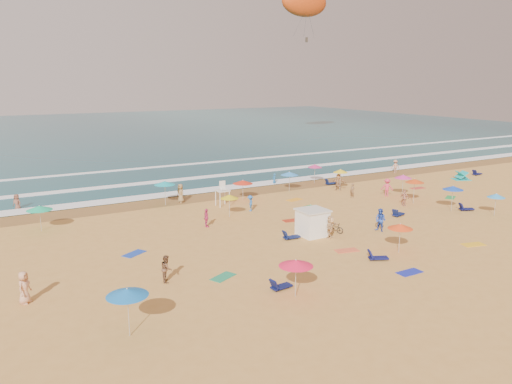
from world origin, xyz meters
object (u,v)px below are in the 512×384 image
cabana (312,223)px  bicycle (334,228)px  parasail (304,2)px  lifeguard_stand (222,195)px

cabana → bicycle: 2.01m
cabana → parasail: parasail is taller
lifeguard_stand → cabana: bearing=-80.1°
cabana → bicycle: size_ratio=1.27×
bicycle → lifeguard_stand: bearing=74.3°
cabana → bicycle: cabana is taller
bicycle → parasail: size_ratio=0.15×
parasail → bicycle: bearing=-122.2°
cabana → parasail: bearing=56.2°
cabana → lifeguard_stand: size_ratio=0.95×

